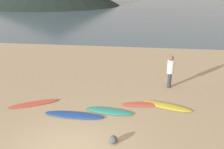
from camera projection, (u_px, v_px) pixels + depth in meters
The scene contains 9 objects.
ground_plane at pixel (110, 64), 16.61m from camera, with size 120.00×120.00×0.20m, color tan.
ocean_water at pixel (136, 5), 67.22m from camera, with size 140.00×100.00×0.01m, color #475B6B.
surfboard_0 at pixel (34, 103), 10.78m from camera, with size 2.29×0.48×0.06m, color #D84C38.
surfboard_1 at pixel (74, 115), 9.80m from camera, with size 2.60×0.53×0.09m, color #1E479E.
surfboard_2 at pixel (109, 111), 10.11m from camera, with size 2.12×0.53×0.09m, color teal.
surfboard_3 at pixel (144, 104), 10.70m from camera, with size 2.05×0.46×0.08m, color #D84C38.
surfboard_4 at pixel (167, 106), 10.53m from camera, with size 2.21×0.55×0.09m, color yellow.
person_0 at pixel (171, 69), 12.19m from camera, with size 0.36×0.36×1.78m.
beach_rock_near at pixel (113, 140), 8.07m from camera, with size 0.29×0.29×0.29m, color #444C51.
Camera 1 is at (2.21, -5.62, 5.15)m, focal length 37.23 mm.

